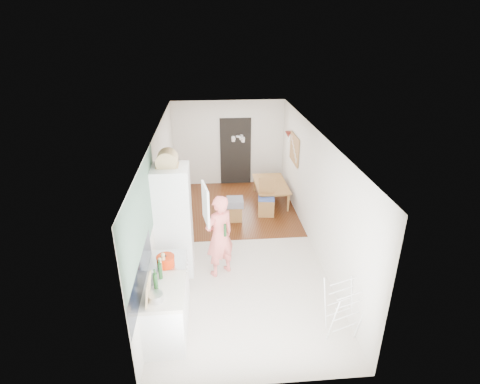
{
  "coord_description": "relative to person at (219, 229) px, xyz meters",
  "views": [
    {
      "loc": [
        -0.56,
        -6.98,
        4.43
      ],
      "look_at": [
        0.05,
        0.2,
        1.18
      ],
      "focal_mm": 28.0,
      "sensor_mm": 36.0,
      "label": 1
    }
  ],
  "objects": [
    {
      "name": "worktop",
      "position": [
        -0.87,
        -1.58,
        -0.08
      ],
      "size": [
        0.62,
        0.92,
        0.06
      ],
      "primitive_type": "cube",
      "color": "silver",
      "rests_on": "room_shell"
    },
    {
      "name": "fridge_door",
      "position": [
        -0.23,
        -0.11,
        0.58
      ],
      "size": [
        0.14,
        0.56,
        0.7
      ],
      "primitive_type": "cube",
      "rotation": [
        0.0,
        0.0,
        -1.4
      ],
      "color": "white",
      "rests_on": "room_shell"
    },
    {
      "name": "tile_splashback",
      "position": [
        -1.16,
        -1.58,
        0.18
      ],
      "size": [
        0.02,
        1.9,
        0.5
      ],
      "primitive_type": "cube",
      "color": "black",
      "rests_on": "room_shell"
    },
    {
      "name": "floor",
      "position": [
        0.43,
        0.97,
        -0.97
      ],
      "size": [
        3.2,
        7.0,
        0.01
      ],
      "primitive_type": "cube",
      "color": "silver",
      "rests_on": "ground"
    },
    {
      "name": "range_cooker",
      "position": [
        -0.87,
        -0.83,
        -0.53
      ],
      "size": [
        0.6,
        0.6,
        0.88
      ],
      "primitive_type": "cube",
      "color": "white",
      "rests_on": "room_shell"
    },
    {
      "name": "bottle_a",
      "position": [
        -0.97,
        -1.57,
        0.09
      ],
      "size": [
        0.07,
        0.07,
        0.27
      ],
      "primitive_type": "cylinder",
      "rotation": [
        0.0,
        0.0,
        -0.19
      ],
      "color": "#1A3F1B",
      "rests_on": "worktop"
    },
    {
      "name": "dining_table",
      "position": [
        1.5,
        3.11,
        -0.75
      ],
      "size": [
        0.72,
        1.28,
        0.45
      ],
      "primitive_type": "imported",
      "rotation": [
        0.0,
        0.0,
        1.58
      ],
      "color": "olive",
      "rests_on": "floor"
    },
    {
      "name": "dining_chair",
      "position": [
        1.24,
        2.34,
        -0.5
      ],
      "size": [
        0.44,
        0.44,
        0.94
      ],
      "primitive_type": null,
      "rotation": [
        0.0,
        0.0,
        -0.13
      ],
      "color": "olive",
      "rests_on": "floor"
    },
    {
      "name": "bottle_b",
      "position": [
        -0.93,
        -1.32,
        0.08
      ],
      "size": [
        0.07,
        0.07,
        0.26
      ],
      "primitive_type": "cylinder",
      "rotation": [
        0.0,
        0.0,
        0.08
      ],
      "color": "#1A3F1B",
      "rests_on": "worktop"
    },
    {
      "name": "cooker_top",
      "position": [
        -0.87,
        -0.83,
        -0.07
      ],
      "size": [
        0.6,
        0.6,
        0.04
      ],
      "primitive_type": "cube",
      "color": "silver",
      "rests_on": "room_shell"
    },
    {
      "name": "stool",
      "position": [
        0.43,
        2.1,
        -0.76
      ],
      "size": [
        0.33,
        0.33,
        0.43
      ],
      "primitive_type": null,
      "rotation": [
        0.0,
        0.0,
        0.01
      ],
      "color": "olive",
      "rests_on": "floor"
    },
    {
      "name": "chopping_boards",
      "position": [
        -1.03,
        -1.83,
        0.15
      ],
      "size": [
        0.13,
        0.29,
        0.4
      ],
      "primitive_type": null,
      "rotation": [
        0.0,
        0.0,
        0.31
      ],
      "color": "#D9BD7B",
      "rests_on": "worktop"
    },
    {
      "name": "doorway_recess",
      "position": [
        0.63,
        4.45,
        0.03
      ],
      "size": [
        0.9,
        0.04,
        2.0
      ],
      "primitive_type": "cube",
      "color": "black",
      "rests_on": "room_shell"
    },
    {
      "name": "pinboard",
      "position": [
        2.01,
        2.87,
        0.58
      ],
      "size": [
        0.03,
        0.9,
        0.7
      ],
      "primitive_type": "cube",
      "color": "tan",
      "rests_on": "room_shell"
    },
    {
      "name": "bread_bin",
      "position": [
        -0.88,
        0.25,
        1.28
      ],
      "size": [
        0.45,
        0.43,
        0.2
      ],
      "primitive_type": null,
      "rotation": [
        0.0,
        0.0,
        0.17
      ],
      "color": "#D9BD7B",
      "rests_on": "fridge_housing"
    },
    {
      "name": "held_bottle",
      "position": [
        0.1,
        -0.19,
        0.08
      ],
      "size": [
        0.05,
        0.05,
        0.24
      ],
      "primitive_type": "cylinder",
      "color": "#1A3F1B",
      "rests_on": "person"
    },
    {
      "name": "steel_pan",
      "position": [
        -0.95,
        -1.81,
        0.0
      ],
      "size": [
        0.27,
        0.27,
        0.11
      ],
      "primitive_type": "cylinder",
      "rotation": [
        0.0,
        0.0,
        0.32
      ],
      "color": "silver",
      "rests_on": "worktop"
    },
    {
      "name": "sage_wall_panel",
      "position": [
        -1.16,
        -1.03,
        0.88
      ],
      "size": [
        0.02,
        3.0,
        1.3
      ],
      "primitive_type": "cube",
      "color": "#567962",
      "rests_on": "room_shell"
    },
    {
      "name": "base_cabinet",
      "position": [
        -0.87,
        -1.58,
        -0.54
      ],
      "size": [
        0.6,
        0.9,
        0.86
      ],
      "primitive_type": "cube",
      "color": "white",
      "rests_on": "room_shell"
    },
    {
      "name": "pinboard_frame",
      "position": [
        1.99,
        2.87,
        0.58
      ],
      "size": [
        0.0,
        0.94,
        0.74
      ],
      "primitive_type": "cube",
      "color": "olive",
      "rests_on": "room_shell"
    },
    {
      "name": "wall_sconce",
      "position": [
        1.97,
        3.52,
        0.78
      ],
      "size": [
        0.18,
        0.18,
        0.16
      ],
      "primitive_type": "cone",
      "color": "maroon",
      "rests_on": "room_shell"
    },
    {
      "name": "room_shell",
      "position": [
        0.43,
        0.97,
        0.28
      ],
      "size": [
        3.2,
        7.0,
        2.5
      ],
      "primitive_type": null,
      "color": "silver",
      "rests_on": "ground"
    },
    {
      "name": "fridge_interior",
      "position": [
        -0.53,
        0.19,
        0.58
      ],
      "size": [
        0.02,
        0.52,
        0.66
      ],
      "primitive_type": "cube",
      "color": "white",
      "rests_on": "room_shell"
    },
    {
      "name": "person",
      "position": [
        0.0,
        0.0,
        0.0
      ],
      "size": [
        0.85,
        0.77,
        1.94
      ],
      "primitive_type": "imported",
      "rotation": [
        0.0,
        0.0,
        3.71
      ],
      "color": "#F6726B",
      "rests_on": "floor"
    },
    {
      "name": "wood_floor_overlay",
      "position": [
        0.43,
        2.82,
        -0.96
      ],
      "size": [
        3.2,
        3.3,
        0.01
      ],
      "primitive_type": "cube",
      "color": "#563016",
      "rests_on": "room_shell"
    },
    {
      "name": "grey_drape",
      "position": [
        0.43,
        2.05,
        -0.45
      ],
      "size": [
        0.41,
        0.41,
        0.18
      ],
      "primitive_type": "cube",
      "rotation": [
        0.0,
        0.0,
        -0.03
      ],
      "color": "slate",
      "rests_on": "stool"
    },
    {
      "name": "red_casserole",
      "position": [
        -0.88,
        -0.99,
        0.03
      ],
      "size": [
        0.33,
        0.33,
        0.17
      ],
      "primitive_type": "cylinder",
      "rotation": [
        0.0,
        0.0,
        0.13
      ],
      "color": "red",
      "rests_on": "cooker_top"
    },
    {
      "name": "pepper_mill_back",
      "position": [
        -0.9,
        -1.08,
        0.06
      ],
      "size": [
        0.06,
        0.06,
        0.23
      ],
      "primitive_type": "cylinder",
      "rotation": [
        0.0,
        0.0,
        -0.0
      ],
      "color": "#D9BD7B",
      "rests_on": "worktop"
    },
    {
      "name": "fridge_housing",
      "position": [
        -0.84,
        0.19,
        0.1
      ],
      "size": [
        0.66,
        0.66,
        2.15
      ],
      "primitive_type": "cube",
      "color": "white",
      "rests_on": "room_shell"
    },
    {
      "name": "pepper_mill_front",
      "position": [
        -0.95,
        -1.16,
        0.05
      ],
      "size": [
        0.07,
        0.07,
        0.2
      ],
      "primitive_type": "cylinder",
      "rotation": [
        0.0,
        0.0,
        0.25
      ],
      "color": "#D9BD7B",
      "rests_on": "worktop"
    },
    {
      "name": "drying_rack",
      "position": [
        1.81,
        -1.72,
        -0.53
      ],
      "size": [
        0.56,
        0.53,
        0.88
      ],
      "primitive_type": null,
      "rotation": [
        0.0,
        0.0,
        0.33
      ],
      "color": "white",
      "rests_on": "floor"
    },
    {
      "name": "bottle_c",
      "position": [
        -1.02,
        -1.46,
        0.05
      ],
      "size": [
        0.1,
        0.1,
        0.21
      ],
      "primitive_type": "cylinder",
      "rotation": [
        0.0,
        0.0,
        -0.23
      ],
      "color": "silver",
      "rests_on": "worktop"
    }
  ]
}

